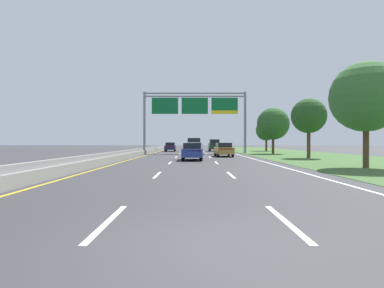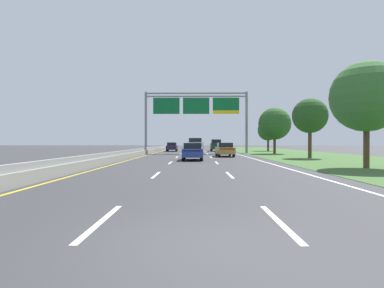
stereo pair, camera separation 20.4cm
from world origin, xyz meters
The scene contains 14 objects.
ground_plane centered at (0.00, 35.00, 0.00)m, with size 220.00×220.00×0.00m, color #333335.
lane_striping centered at (0.00, 34.54, 0.00)m, with size 11.96×106.00×0.01m.
grass_verge_right centered at (13.95, 35.00, 0.01)m, with size 14.00×110.00×0.02m, color #3D602D.
median_barrier_concrete centered at (-6.60, 35.00, 0.35)m, with size 0.60×110.00×0.85m.
overhead_sign_gantry centered at (0.30, 39.72, 6.43)m, with size 15.06×0.42×8.98m.
pickup_truck_white centered at (0.16, 36.59, 1.07)m, with size 2.09×5.43×2.20m.
car_blue_centre_lane_sedan centered at (-0.10, 23.12, 0.82)m, with size 1.83×4.40×1.57m.
car_gold_right_lane_sedan centered at (3.51, 29.98, 0.82)m, with size 1.92×4.44×1.57m.
car_navy_left_lane_sedan centered at (-3.91, 48.92, 0.82)m, with size 1.87×4.42×1.57m.
car_darkgreen_right_lane_suv centered at (3.91, 50.44, 1.10)m, with size 1.94×4.72×2.11m.
roadside_tree_near centered at (10.96, 14.58, 4.52)m, with size 4.45×4.45×6.76m.
roadside_tree_mid centered at (11.92, 26.63, 4.33)m, with size 3.57×3.57×6.13m.
roadside_tree_far centered at (11.26, 37.97, 4.20)m, with size 4.49×4.49×6.46m.
roadside_tree_distant centered at (13.52, 51.19, 3.79)m, with size 3.79×3.79×5.70m.
Camera 1 is at (-0.10, -4.86, 1.66)m, focal length 28.66 mm.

